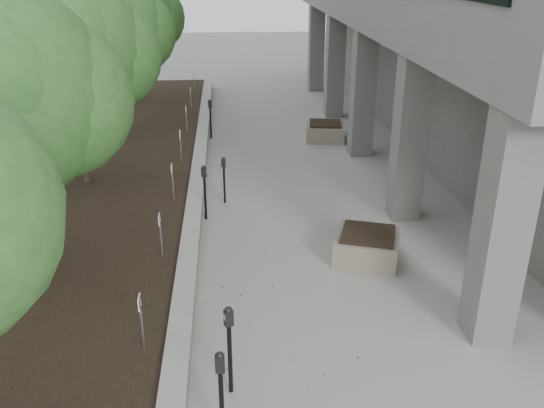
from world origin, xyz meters
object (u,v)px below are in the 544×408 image
parking_meter_3 (205,193)px  parking_meter_4 (224,180)px  crabapple_tree_3 (74,82)px  parking_meter_5 (210,119)px  planter_back (325,131)px  parking_meter_1 (221,398)px  crabapple_tree_2 (7,139)px  crabapple_tree_5 (131,34)px  parking_meter_2 (230,350)px  planter_front (367,245)px  crabapple_tree_4 (110,52)px

parking_meter_3 → parking_meter_4: 1.12m
crabapple_tree_3 → parking_meter_5: 6.57m
parking_meter_5 → planter_back: size_ratio=1.07×
parking_meter_1 → parking_meter_4: size_ratio=1.15×
parking_meter_3 → planter_back: size_ratio=1.08×
crabapple_tree_2 → crabapple_tree_5: bearing=90.0°
crabapple_tree_3 → parking_meter_4: 4.55m
crabapple_tree_2 → parking_meter_2: (3.79, -3.11, -2.37)m
crabapple_tree_2 → planter_front: bearing=7.2°
parking_meter_5 → crabapple_tree_2: bearing=-119.1°
parking_meter_2 → crabapple_tree_4: bearing=84.7°
crabapple_tree_4 → parking_meter_4: (3.72, -5.82, -2.48)m
parking_meter_2 → parking_meter_5: (-0.54, 13.29, -0.05)m
parking_meter_3 → planter_back: parking_meter_3 is taller
parking_meter_2 → crabapple_tree_2: bearing=119.2°
planter_back → crabapple_tree_3: bearing=-147.2°
parking_meter_2 → crabapple_tree_3: bearing=93.6°
parking_meter_4 → planter_front: size_ratio=0.97×
parking_meter_2 → parking_meter_5: parking_meter_2 is taller
crabapple_tree_4 → parking_meter_1: 14.74m
parking_meter_2 → parking_meter_3: 6.30m
planter_front → planter_back: (0.54, 8.87, -0.00)m
crabapple_tree_2 → parking_meter_4: size_ratio=4.25×
crabapple_tree_5 → parking_meter_4: size_ratio=4.25×
crabapple_tree_5 → parking_meter_2: bearing=-78.2°
crabapple_tree_4 → parking_meter_1: (3.67, -14.07, -2.38)m
crabapple_tree_5 → crabapple_tree_3: bearing=-90.0°
crabapple_tree_4 → crabapple_tree_5: same height
parking_meter_4 → parking_meter_5: (-0.47, 6.00, 0.07)m
crabapple_tree_2 → crabapple_tree_3: same height
parking_meter_3 → parking_meter_5: 7.01m
crabapple_tree_5 → planter_front: (6.78, -14.15, -2.81)m
crabapple_tree_3 → crabapple_tree_4: same height
planter_front → crabapple_tree_2: bearing=-172.8°
crabapple_tree_5 → parking_meter_3: 12.50m
crabapple_tree_5 → parking_meter_2: crabapple_tree_5 is taller
parking_meter_5 → planter_back: bearing=-17.7°
parking_meter_3 → parking_meter_1: bearing=-70.9°
planter_front → parking_meter_3: bearing=146.8°
crabapple_tree_5 → crabapple_tree_2: bearing=-90.0°
crabapple_tree_2 → parking_meter_5: (3.25, 10.18, -2.41)m
planter_back → parking_meter_3: bearing=-121.8°
crabapple_tree_2 → parking_meter_4: bearing=48.3°
parking_meter_5 → planter_front: parking_meter_5 is taller
parking_meter_5 → parking_meter_1: bearing=-99.7°
crabapple_tree_5 → crabapple_tree_4: bearing=-90.0°
crabapple_tree_4 → parking_meter_2: crabapple_tree_4 is taller
parking_meter_5 → planter_front: bearing=-80.7°
parking_meter_3 → planter_back: 7.73m
parking_meter_2 → planter_back: parking_meter_2 is taller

